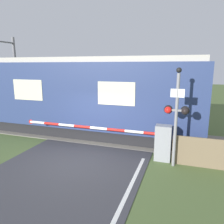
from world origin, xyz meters
TOP-DOWN VIEW (x-y plane):
  - ground_plane at (0.00, 0.00)m, footprint 80.00×80.00m
  - track_bed at (0.00, 3.36)m, footprint 36.00×3.20m
  - train at (-3.70, 3.36)m, footprint 16.71×2.84m
  - crossing_barrier at (2.53, 1.15)m, footprint 6.45×0.44m
  - signal_post at (3.47, 0.77)m, footprint 0.86×0.26m
  - catenary_pole at (-7.87, 5.79)m, footprint 0.20×1.90m
  - roadside_fence at (5.06, 0.98)m, footprint 3.32×0.06m

SIDE VIEW (x-z plane):
  - ground_plane at x=0.00m, z-range 0.00..0.00m
  - track_bed at x=0.00m, z-range -0.04..0.09m
  - roadside_fence at x=5.06m, z-range 0.00..1.10m
  - crossing_barrier at x=2.53m, z-range 0.06..1.44m
  - signal_post at x=3.47m, z-range 0.24..3.76m
  - train at x=-3.70m, z-range 0.05..4.03m
  - catenary_pole at x=-7.87m, z-range 0.14..5.66m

